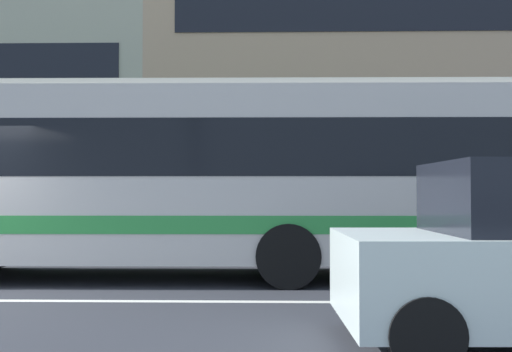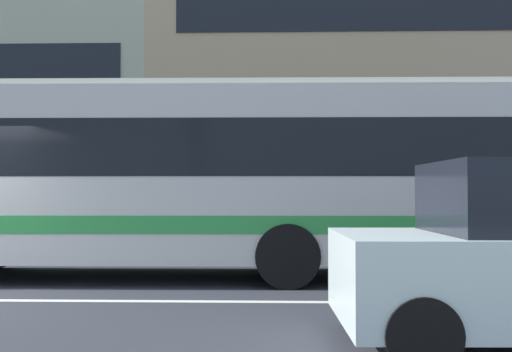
# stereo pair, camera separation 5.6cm
# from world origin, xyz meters

# --- Properties ---
(hedge_row_far) EXTENTS (16.57, 1.10, 1.03)m
(hedge_row_far) POSITION_xyz_m (0.21, 5.82, 0.52)
(hedge_row_far) COLOR #386A34
(hedge_row_far) RESTS_ON ground_plane
(apartment_block_right) EXTENTS (25.41, 9.38, 13.52)m
(apartment_block_right) POSITION_xyz_m (13.59, 15.13, 6.76)
(apartment_block_right) COLOR tan
(apartment_block_right) RESTS_ON ground_plane
(transit_bus) EXTENTS (11.75, 2.69, 3.27)m
(transit_bus) POSITION_xyz_m (4.42, 2.26, 1.80)
(transit_bus) COLOR silver
(transit_bus) RESTS_ON ground_plane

